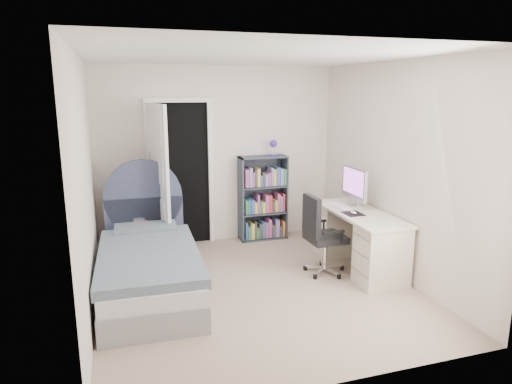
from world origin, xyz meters
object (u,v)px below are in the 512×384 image
object	(u,v)px
nightstand	(143,228)
floor_lamp	(154,207)
office_chair	(320,231)
bed	(149,264)
desk	(358,237)
bookcase	(264,200)

from	to	relation	value
nightstand	floor_lamp	xyz separation A→B (m)	(0.18, 0.24, 0.22)
nightstand	floor_lamp	world-z (taller)	floor_lamp
floor_lamp	office_chair	xyz separation A→B (m)	(1.79, -1.43, -0.09)
nightstand	floor_lamp	bearing A→B (deg)	53.65
floor_lamp	office_chair	bearing A→B (deg)	-38.58
bed	nightstand	xyz separation A→B (m)	(0.01, 1.05, 0.09)
desk	office_chair	xyz separation A→B (m)	(-0.54, -0.03, 0.14)
bed	desk	world-z (taller)	bed
floor_lamp	bookcase	size ratio (longest dim) A/B	1.03
bed	desk	size ratio (longest dim) A/B	1.48
bookcase	office_chair	world-z (taller)	bookcase
nightstand	bookcase	size ratio (longest dim) A/B	0.41
desk	office_chair	distance (m)	0.55
floor_lamp	office_chair	size ratio (longest dim) A/B	1.56
bed	bookcase	bearing A→B (deg)	36.74
bookcase	desk	bearing A→B (deg)	-62.36
floor_lamp	bookcase	bearing A→B (deg)	1.31
bookcase	desk	distance (m)	1.63
nightstand	office_chair	size ratio (longest dim) A/B	0.62
nightstand	floor_lamp	distance (m)	0.37
bookcase	office_chair	size ratio (longest dim) A/B	1.52
nightstand	desk	bearing A→B (deg)	-24.90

